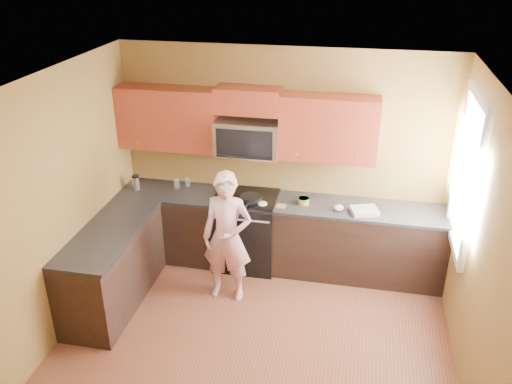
% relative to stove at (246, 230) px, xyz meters
% --- Properties ---
extents(floor, '(4.00, 4.00, 0.00)m').
position_rel_stove_xyz_m(floor, '(0.40, -1.68, -0.47)').
color(floor, brown).
rests_on(floor, ground).
extents(ceiling, '(4.00, 4.00, 0.00)m').
position_rel_stove_xyz_m(ceiling, '(0.40, -1.68, 2.23)').
color(ceiling, white).
rests_on(ceiling, ground).
extents(wall_back, '(4.00, 0.00, 4.00)m').
position_rel_stove_xyz_m(wall_back, '(0.40, 0.32, 0.88)').
color(wall_back, brown).
rests_on(wall_back, ground).
extents(wall_left, '(0.00, 4.00, 4.00)m').
position_rel_stove_xyz_m(wall_left, '(-1.60, -1.68, 0.88)').
color(wall_left, brown).
rests_on(wall_left, ground).
extents(wall_right, '(0.00, 4.00, 4.00)m').
position_rel_stove_xyz_m(wall_right, '(2.40, -1.68, 0.88)').
color(wall_right, brown).
rests_on(wall_right, ground).
extents(cabinet_back_run, '(4.00, 0.60, 0.88)m').
position_rel_stove_xyz_m(cabinet_back_run, '(0.40, 0.02, -0.03)').
color(cabinet_back_run, black).
rests_on(cabinet_back_run, floor).
extents(cabinet_left_run, '(0.60, 1.60, 0.88)m').
position_rel_stove_xyz_m(cabinet_left_run, '(-1.30, -1.08, -0.03)').
color(cabinet_left_run, black).
rests_on(cabinet_left_run, floor).
extents(countertop_back, '(4.00, 0.62, 0.04)m').
position_rel_stove_xyz_m(countertop_back, '(0.40, 0.01, 0.43)').
color(countertop_back, black).
rests_on(countertop_back, cabinet_back_run).
extents(countertop_left, '(0.62, 1.60, 0.04)m').
position_rel_stove_xyz_m(countertop_left, '(-1.29, -1.08, 0.43)').
color(countertop_left, black).
rests_on(countertop_left, cabinet_left_run).
extents(stove, '(0.76, 0.65, 0.95)m').
position_rel_stove_xyz_m(stove, '(0.00, 0.00, 0.00)').
color(stove, black).
rests_on(stove, floor).
extents(microwave, '(0.76, 0.40, 0.42)m').
position_rel_stove_xyz_m(microwave, '(0.00, 0.12, 0.97)').
color(microwave, silver).
rests_on(microwave, wall_back).
extents(upper_cab_left, '(1.22, 0.33, 0.75)m').
position_rel_stove_xyz_m(upper_cab_left, '(-0.99, 0.16, 0.97)').
color(upper_cab_left, maroon).
rests_on(upper_cab_left, wall_back).
extents(upper_cab_right, '(1.12, 0.33, 0.75)m').
position_rel_stove_xyz_m(upper_cab_right, '(0.94, 0.16, 0.97)').
color(upper_cab_right, maroon).
rests_on(upper_cab_right, wall_back).
extents(upper_cab_over_mw, '(0.76, 0.33, 0.30)m').
position_rel_stove_xyz_m(upper_cab_over_mw, '(0.00, 0.16, 1.62)').
color(upper_cab_over_mw, maroon).
rests_on(upper_cab_over_mw, wall_back).
extents(window, '(0.06, 1.06, 1.66)m').
position_rel_stove_xyz_m(window, '(2.38, -0.48, 1.17)').
color(window, white).
rests_on(window, wall_right).
extents(woman, '(0.57, 0.38, 1.55)m').
position_rel_stove_xyz_m(woman, '(-0.06, -0.71, 0.30)').
color(woman, pink).
rests_on(woman, floor).
extents(frying_pan, '(0.28, 0.46, 0.06)m').
position_rel_stove_xyz_m(frying_pan, '(0.08, -0.10, 0.47)').
color(frying_pan, black).
rests_on(frying_pan, stove).
extents(butter_tub, '(0.14, 0.14, 0.10)m').
position_rel_stove_xyz_m(butter_tub, '(0.71, -0.01, 0.45)').
color(butter_tub, '#F7B741').
rests_on(butter_tub, countertop_back).
extents(toast_slice, '(0.12, 0.12, 0.01)m').
position_rel_stove_xyz_m(toast_slice, '(0.45, -0.14, 0.45)').
color(toast_slice, '#B27F47').
rests_on(toast_slice, countertop_back).
extents(napkin_a, '(0.14, 0.15, 0.06)m').
position_rel_stove_xyz_m(napkin_a, '(0.24, -0.17, 0.48)').
color(napkin_a, silver).
rests_on(napkin_a, countertop_back).
extents(napkin_b, '(0.15, 0.16, 0.07)m').
position_rel_stove_xyz_m(napkin_b, '(1.12, -0.09, 0.48)').
color(napkin_b, silver).
rests_on(napkin_b, countertop_back).
extents(dish_towel, '(0.36, 0.32, 0.05)m').
position_rel_stove_xyz_m(dish_towel, '(1.42, -0.09, 0.47)').
color(dish_towel, white).
rests_on(dish_towel, countertop_back).
extents(travel_mug, '(0.10, 0.10, 0.19)m').
position_rel_stove_xyz_m(travel_mug, '(-1.41, -0.03, 0.45)').
color(travel_mug, silver).
rests_on(travel_mug, countertop_back).
extents(glass_a, '(0.09, 0.09, 0.12)m').
position_rel_stove_xyz_m(glass_a, '(-0.92, 0.11, 0.51)').
color(glass_a, silver).
rests_on(glass_a, countertop_back).
extents(glass_b, '(0.09, 0.09, 0.12)m').
position_rel_stove_xyz_m(glass_b, '(-0.81, 0.21, 0.51)').
color(glass_b, silver).
rests_on(glass_b, countertop_back).
extents(glass_c, '(0.09, 0.09, 0.12)m').
position_rel_stove_xyz_m(glass_c, '(-0.29, 0.22, 0.51)').
color(glass_c, silver).
rests_on(glass_c, countertop_back).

